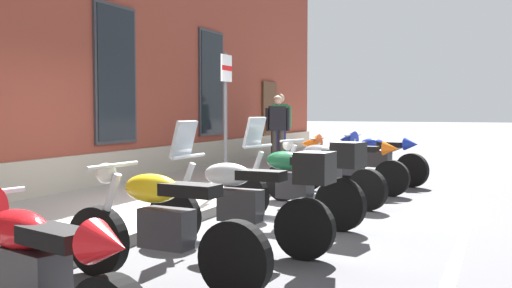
% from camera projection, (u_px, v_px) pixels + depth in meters
% --- Properties ---
extents(ground_plane, '(140.00, 140.00, 0.00)m').
position_uv_depth(ground_plane, '(212.00, 218.00, 7.93)').
color(ground_plane, '#424244').
extents(sidewalk, '(32.57, 2.95, 0.13)m').
position_uv_depth(sidewalk, '(121.00, 206.00, 8.49)').
color(sidewalk, gray).
rests_on(sidewalk, ground_plane).
extents(lane_stripe, '(32.57, 0.12, 0.01)m').
position_uv_depth(lane_stripe, '(463.00, 237.00, 6.69)').
color(lane_stripe, silver).
rests_on(lane_stripe, ground_plane).
extents(motorcycle_red_sport, '(0.80, 2.09, 0.99)m').
position_uv_depth(motorcycle_red_sport, '(21.00, 264.00, 3.44)').
color(motorcycle_red_sport, black).
rests_on(motorcycle_red_sport, ground_plane).
extents(motorcycle_yellow_naked, '(0.62, 1.99, 0.99)m').
position_uv_depth(motorcycle_yellow_naked, '(160.00, 227.00, 4.82)').
color(motorcycle_yellow_naked, black).
rests_on(motorcycle_yellow_naked, ground_plane).
extents(motorcycle_silver_touring, '(0.62, 2.09, 1.34)m').
position_uv_depth(motorcycle_silver_touring, '(247.00, 198.00, 5.93)').
color(motorcycle_silver_touring, black).
rests_on(motorcycle_silver_touring, ground_plane).
extents(motorcycle_green_touring, '(0.76, 1.98, 1.36)m').
position_uv_depth(motorcycle_green_touring, '(299.00, 181.00, 7.33)').
color(motorcycle_green_touring, black).
rests_on(motorcycle_green_touring, ground_plane).
extents(motorcycle_grey_naked, '(0.81, 2.06, 0.99)m').
position_uv_depth(motorcycle_grey_naked, '(322.00, 174.00, 8.92)').
color(motorcycle_grey_naked, black).
rests_on(motorcycle_grey_naked, ground_plane).
extents(motorcycle_orange_sport, '(0.62, 2.13, 1.02)m').
position_uv_depth(motorcycle_orange_sport, '(343.00, 161.00, 10.25)').
color(motorcycle_orange_sport, black).
rests_on(motorcycle_orange_sport, ground_plane).
extents(motorcycle_blue_sport, '(0.78, 2.03, 1.03)m').
position_uv_depth(motorcycle_blue_sport, '(373.00, 156.00, 11.52)').
color(motorcycle_blue_sport, black).
rests_on(motorcycle_blue_sport, ground_plane).
extents(pedestrian_dark_jacket, '(0.40, 0.61, 1.67)m').
position_uv_depth(pedestrian_dark_jacket, '(277.00, 126.00, 14.23)').
color(pedestrian_dark_jacket, '#38332D').
rests_on(pedestrian_dark_jacket, sidewalk).
extents(pedestrian_striped_shirt, '(0.40, 0.62, 1.74)m').
position_uv_depth(pedestrian_striped_shirt, '(280.00, 123.00, 15.22)').
color(pedestrian_striped_shirt, '#1E1E4C').
rests_on(pedestrian_striped_shirt, sidewalk).
extents(parking_sign, '(0.36, 0.07, 2.25)m').
position_uv_depth(parking_sign, '(226.00, 101.00, 9.70)').
color(parking_sign, '#4C4C51').
rests_on(parking_sign, sidewalk).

